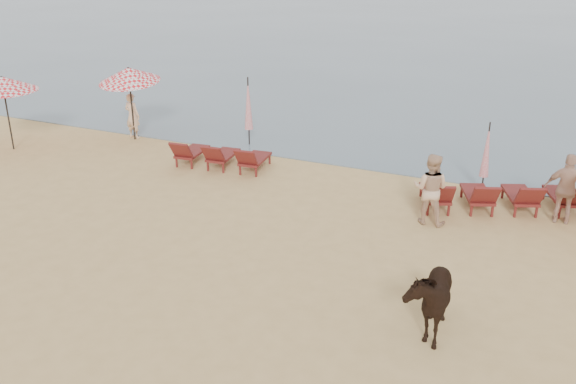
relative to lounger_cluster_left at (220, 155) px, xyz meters
name	(u,v)px	position (x,y,z in m)	size (l,w,h in m)	color
ground	(176,346)	(3.79, -8.37, -0.42)	(120.00, 120.00, 0.00)	tan
lounger_cluster_left	(220,155)	(0.00, 0.00, 0.00)	(2.92, 1.89, 0.61)	maroon
lounger_cluster_right	(501,195)	(8.38, 0.14, 0.02)	(4.38, 3.04, 0.64)	maroon
umbrella_open_left_a	(2,84)	(-7.32, -1.24, 1.82)	(2.19, 2.19, 2.50)	black
umbrella_open_left_b	(129,75)	(-4.22, 1.31, 1.88)	(2.08, 2.12, 2.66)	black
umbrella_closed_left	(248,104)	(-0.20, 2.36, 1.03)	(0.29, 0.29, 2.37)	black
umbrella_closed_right	(487,150)	(7.77, 1.20, 0.86)	(0.25, 0.25, 2.08)	black
cow	(428,295)	(7.78, -6.05, 0.32)	(0.80, 1.76, 1.49)	black
beachgoer_left	(132,116)	(-4.34, 1.45, 0.38)	(0.59, 0.39, 1.61)	#E4B58E
beachgoer_right_a	(430,189)	(6.80, -1.36, 0.50)	(0.90, 0.70, 1.85)	tan
beachgoer_right_b	(567,189)	(9.92, 0.02, 0.49)	(1.08, 0.45, 1.84)	tan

